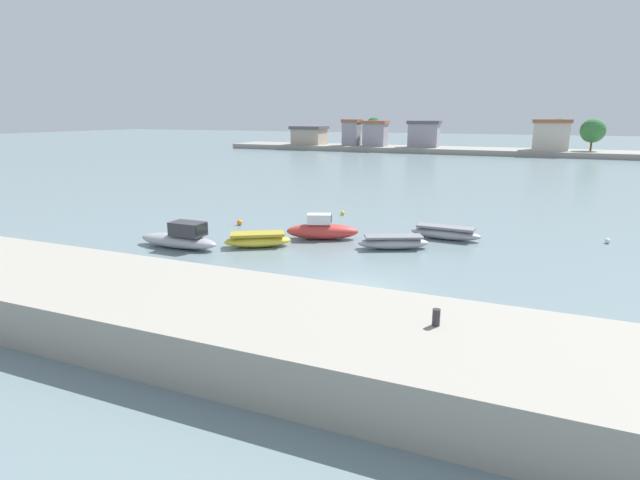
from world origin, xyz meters
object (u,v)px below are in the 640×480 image
(moored_boat_2, at_px, (322,230))
(mooring_buoy_1, at_px, (607,241))
(mooring_buoy_3, at_px, (343,213))
(mooring_bollard, at_px, (436,317))
(mooring_buoy_0, at_px, (184,231))
(moored_boat_4, at_px, (445,233))
(mooring_buoy_2, at_px, (240,222))
(moored_boat_1, at_px, (258,240))
(moored_boat_3, at_px, (393,242))
(moored_boat_0, at_px, (180,238))

(moored_boat_2, xyz_separation_m, mooring_buoy_1, (17.20, 6.04, -0.44))
(mooring_buoy_3, bearing_deg, mooring_bollard, -63.24)
(mooring_bollard, bearing_deg, mooring_buoy_0, 146.42)
(moored_boat_4, bearing_deg, mooring_bollard, -78.60)
(mooring_bollard, distance_m, moored_boat_4, 18.67)
(mooring_buoy_0, bearing_deg, mooring_buoy_2, 60.71)
(mooring_buoy_0, bearing_deg, moored_boat_1, -9.94)
(moored_boat_2, distance_m, moored_boat_3, 5.01)
(mooring_bollard, distance_m, moored_boat_1, 17.75)
(moored_boat_0, distance_m, moored_boat_1, 4.72)
(moored_boat_1, height_order, moored_boat_3, moored_boat_1)
(mooring_bollard, xyz_separation_m, moored_boat_2, (-10.19, 15.26, -1.42))
(moored_boat_4, bearing_deg, mooring_buoy_3, 154.23)
(moored_boat_0, bearing_deg, moored_boat_4, 30.98)
(moored_boat_0, distance_m, moored_boat_3, 13.06)
(mooring_buoy_2, bearing_deg, moored_boat_1, -48.34)
(moored_boat_0, relative_size, mooring_buoy_3, 16.27)
(moored_boat_4, xyz_separation_m, mooring_buoy_2, (-14.77, -1.63, -0.21))
(mooring_bollard, relative_size, moored_boat_4, 0.11)
(moored_boat_1, distance_m, moored_boat_2, 4.48)
(moored_boat_3, bearing_deg, moored_boat_4, 30.78)
(moored_boat_2, height_order, mooring_buoy_0, moored_boat_2)
(mooring_bollard, relative_size, moored_boat_0, 0.10)
(moored_boat_2, xyz_separation_m, moored_boat_3, (4.97, -0.57, -0.21))
(moored_boat_0, height_order, moored_boat_3, moored_boat_0)
(mooring_bollard, height_order, moored_boat_4, mooring_bollard)
(mooring_buoy_2, bearing_deg, moored_boat_4, 6.28)
(moored_boat_0, xyz_separation_m, moored_boat_2, (7.13, 5.49, -0.01))
(moored_boat_0, distance_m, mooring_buoy_1, 26.93)
(moored_boat_3, height_order, mooring_buoy_0, moored_boat_3)
(mooring_bollard, distance_m, mooring_buoy_0, 23.58)
(moored_boat_2, bearing_deg, moored_boat_1, -151.21)
(mooring_buoy_1, height_order, mooring_buoy_2, mooring_buoy_2)
(moored_boat_1, bearing_deg, mooring_buoy_3, 52.69)
(mooring_bollard, distance_m, mooring_buoy_2, 24.29)
(moored_boat_3, bearing_deg, mooring_buoy_1, 3.29)
(moored_boat_3, bearing_deg, mooring_buoy_0, 161.60)
(moored_boat_2, xyz_separation_m, moored_boat_4, (7.49, 3.14, -0.19))
(mooring_bollard, height_order, moored_boat_0, mooring_bollard)
(moored_boat_2, bearing_deg, mooring_buoy_1, -1.26)
(mooring_bollard, relative_size, mooring_buoy_2, 1.30)
(moored_boat_4, xyz_separation_m, mooring_buoy_0, (-16.88, -5.40, -0.24))
(mooring_buoy_0, bearing_deg, moored_boat_3, 6.70)
(moored_boat_4, relative_size, mooring_buoy_1, 14.02)
(moored_boat_1, relative_size, mooring_buoy_0, 12.50)
(moored_boat_2, distance_m, moored_boat_4, 8.12)
(moored_boat_0, height_order, moored_boat_4, moored_boat_0)
(moored_boat_2, distance_m, mooring_buoy_0, 9.67)
(moored_boat_3, bearing_deg, moored_boat_2, 148.36)
(mooring_bollard, height_order, mooring_buoy_2, mooring_bollard)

